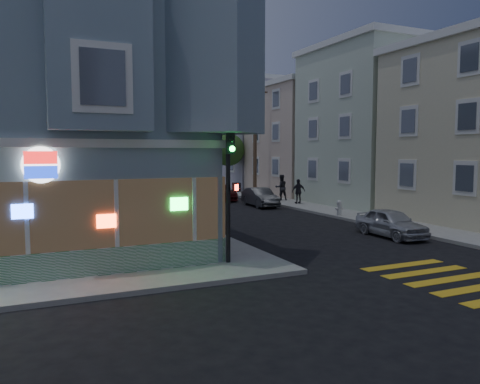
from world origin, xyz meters
TOP-DOWN VIEW (x-y plane):
  - ground at (0.00, 0.00)m, footprint 120.00×120.00m
  - sidewalk_ne at (23.00, 23.00)m, footprint 24.00×42.00m
  - row_house_b at (19.50, 16.00)m, footprint 12.00×8.60m
  - row_house_c at (19.50, 25.00)m, footprint 12.00×8.60m
  - row_house_d at (19.50, 34.00)m, footprint 12.00×8.60m
  - utility_pole at (12.00, 24.00)m, footprint 2.20×0.30m
  - street_tree_near at (12.20, 30.00)m, footprint 3.00×3.00m
  - street_tree_far at (12.20, 38.00)m, footprint 3.00×3.00m
  - pedestrian_a at (12.41, 20.38)m, footprint 1.02×0.84m
  - pedestrian_b at (12.42, 17.92)m, footprint 1.04×0.52m
  - parked_car_a at (9.80, 5.87)m, footprint 1.64×3.75m
  - parked_car_b at (9.71, 18.52)m, footprint 1.63×3.99m
  - parked_car_c at (8.60, 23.72)m, footprint 1.93×4.69m
  - parked_car_d at (8.60, 28.92)m, footprint 2.29×4.79m
  - traffic_signal at (1.18, 3.78)m, footprint 0.57×0.50m
  - fire_hydrant at (11.30, 11.69)m, footprint 0.50×0.29m

SIDE VIEW (x-z plane):
  - ground at x=0.00m, z-range 0.00..0.00m
  - sidewalk_ne at x=23.00m, z-range 0.00..0.15m
  - fire_hydrant at x=11.30m, z-range 0.17..1.04m
  - parked_car_a at x=9.80m, z-range 0.00..1.26m
  - parked_car_b at x=9.71m, z-range 0.00..1.29m
  - parked_car_d at x=8.60m, z-range 0.00..1.32m
  - parked_car_c at x=8.60m, z-range 0.00..1.36m
  - pedestrian_b at x=12.42m, z-range 0.15..1.86m
  - pedestrian_a at x=12.41m, z-range 0.15..2.06m
  - traffic_signal at x=1.18m, z-range 0.94..5.43m
  - street_tree_near at x=12.20m, z-range 1.29..6.59m
  - street_tree_far at x=12.20m, z-range 1.29..6.59m
  - row_house_c at x=19.50m, z-range 0.15..9.15m
  - utility_pole at x=12.00m, z-range 0.30..9.30m
  - row_house_b at x=19.50m, z-range 0.15..10.65m
  - row_house_d at x=19.50m, z-range 0.15..10.65m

